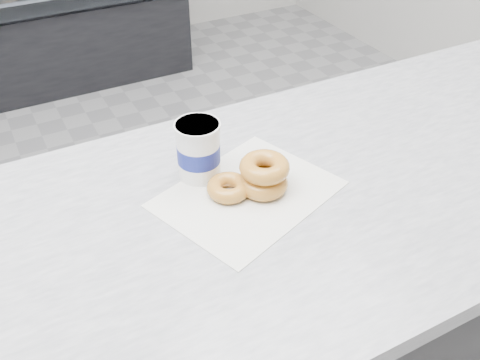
% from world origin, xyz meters
% --- Properties ---
extents(ground, '(5.00, 5.00, 0.00)m').
position_xyz_m(ground, '(0.00, 0.00, 0.00)').
color(ground, '#959598').
rests_on(ground, ground).
extents(wax_paper, '(0.41, 0.36, 0.00)m').
position_xyz_m(wax_paper, '(0.35, -0.56, 0.90)').
color(wax_paper, silver).
rests_on(wax_paper, counter).
extents(donut_single, '(0.11, 0.11, 0.03)m').
position_xyz_m(donut_single, '(0.31, -0.54, 0.92)').
color(donut_single, gold).
rests_on(donut_single, wax_paper).
extents(donut_stack, '(0.12, 0.12, 0.07)m').
position_xyz_m(donut_stack, '(0.38, -0.56, 0.94)').
color(donut_stack, gold).
rests_on(donut_stack, wax_paper).
extents(coffee_cup, '(0.09, 0.09, 0.13)m').
position_xyz_m(coffee_cup, '(0.29, -0.46, 0.96)').
color(coffee_cup, white).
rests_on(coffee_cup, counter).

